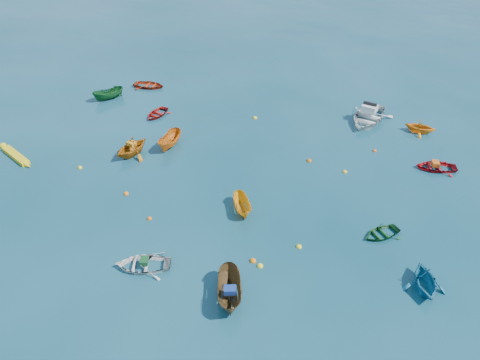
% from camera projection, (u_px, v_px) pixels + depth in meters
% --- Properties ---
extents(ground, '(160.00, 160.00, 0.00)m').
position_uv_depth(ground, '(202.00, 226.00, 28.98)').
color(ground, '#093544').
rests_on(ground, ground).
extents(dinghy_white_near, '(3.78, 3.44, 0.64)m').
position_uv_depth(dinghy_white_near, '(143.00, 267.00, 26.14)').
color(dinghy_white_near, silver).
rests_on(dinghy_white_near, ground).
extents(sampan_brown_mid, '(2.82, 3.56, 1.31)m').
position_uv_depth(sampan_brown_mid, '(230.00, 298.00, 24.30)').
color(sampan_brown_mid, brown).
rests_on(sampan_brown_mid, ground).
extents(dinghy_orange_w, '(2.93, 3.30, 1.60)m').
position_uv_depth(dinghy_orange_w, '(133.00, 155.00, 35.81)').
color(dinghy_orange_w, '#BA6611').
rests_on(dinghy_orange_w, ground).
extents(sampan_yellow_mid, '(2.45, 2.65, 1.02)m').
position_uv_depth(sampan_yellow_mid, '(242.00, 211.00, 30.21)').
color(sampan_yellow_mid, '#F7A516').
rests_on(sampan_yellow_mid, ground).
extents(dinghy_green_e, '(2.80, 2.96, 0.50)m').
position_uv_depth(dinghy_green_e, '(381.00, 235.00, 28.29)').
color(dinghy_green_e, '#114B1B').
rests_on(dinghy_green_e, ground).
extents(dinghy_cyan_se, '(3.16, 3.34, 1.39)m').
position_uv_depth(dinghy_cyan_se, '(423.00, 288.00, 24.88)').
color(dinghy_cyan_se, '#176A8F').
rests_on(dinghy_cyan_se, ground).
extents(dinghy_red_nw, '(3.51, 2.86, 0.64)m').
position_uv_depth(dinghy_red_nw, '(149.00, 87.00, 46.03)').
color(dinghy_red_nw, '#A9290E').
rests_on(dinghy_red_nw, ground).
extents(sampan_orange_n, '(1.64, 3.21, 1.18)m').
position_uv_depth(sampan_orange_n, '(171.00, 147.00, 36.79)').
color(sampan_orange_n, orange).
rests_on(sampan_orange_n, ground).
extents(dinghy_red_ne, '(3.42, 2.95, 0.60)m').
position_uv_depth(dinghy_red_ne, '(435.00, 169.00, 34.21)').
color(dinghy_red_ne, '#A90E14').
rests_on(dinghy_red_ne, ground).
extents(dinghy_red_far, '(2.02, 2.73, 0.55)m').
position_uv_depth(dinghy_red_far, '(157.00, 115.00, 41.12)').
color(dinghy_red_far, '#AC140E').
rests_on(dinghy_red_far, ground).
extents(dinghy_orange_far, '(2.56, 2.25, 1.27)m').
position_uv_depth(dinghy_orange_far, '(419.00, 132.00, 38.65)').
color(dinghy_orange_far, orange).
rests_on(dinghy_orange_far, ground).
extents(sampan_green_far, '(2.32, 3.16, 1.15)m').
position_uv_depth(sampan_green_far, '(109.00, 99.00, 43.80)').
color(sampan_green_far, '#135520').
rests_on(sampan_green_far, ground).
extents(kayak_yellow, '(4.09, 1.62, 0.41)m').
position_uv_depth(kayak_yellow, '(16.00, 157.00, 35.48)').
color(kayak_yellow, yellow).
rests_on(kayak_yellow, ground).
extents(motorboat_white, '(3.78, 5.15, 1.64)m').
position_uv_depth(motorboat_white, '(367.00, 121.00, 40.30)').
color(motorboat_white, silver).
rests_on(motorboat_white, ground).
extents(tarp_green_a, '(0.65, 0.70, 0.27)m').
position_uv_depth(tarp_green_a, '(144.00, 261.00, 25.88)').
color(tarp_green_a, '#124922').
rests_on(tarp_green_a, dinghy_white_near).
extents(tarp_blue_a, '(0.78, 0.73, 0.31)m').
position_uv_depth(tarp_blue_a, '(230.00, 290.00, 23.71)').
color(tarp_blue_a, navy).
rests_on(tarp_blue_a, sampan_brown_mid).
extents(tarp_orange_a, '(0.67, 0.54, 0.30)m').
position_uv_depth(tarp_orange_a, '(131.00, 144.00, 35.29)').
color(tarp_orange_a, orange).
rests_on(tarp_orange_a, dinghy_orange_w).
extents(tarp_orange_b, '(0.69, 0.78, 0.31)m').
position_uv_depth(tarp_orange_b, '(435.00, 164.00, 33.96)').
color(tarp_orange_b, '#D35A15').
rests_on(tarp_orange_b, dinghy_red_ne).
extents(buoy_or_a, '(0.31, 0.31, 0.31)m').
position_uv_depth(buoy_or_a, '(149.00, 219.00, 29.55)').
color(buoy_or_a, '#FA610D').
rests_on(buoy_or_a, ground).
extents(buoy_ye_a, '(0.35, 0.35, 0.35)m').
position_uv_depth(buoy_ye_a, '(260.00, 266.00, 26.17)').
color(buoy_ye_a, yellow).
rests_on(buoy_ye_a, ground).
extents(buoy_or_b, '(0.37, 0.37, 0.37)m').
position_uv_depth(buoy_or_b, '(253.00, 261.00, 26.50)').
color(buoy_or_b, orange).
rests_on(buoy_or_b, ground).
extents(buoy_ye_b, '(0.34, 0.34, 0.34)m').
position_uv_depth(buoy_ye_b, '(80.00, 168.00, 34.30)').
color(buoy_ye_b, yellow).
rests_on(buoy_ye_b, ground).
extents(buoy_or_c, '(0.35, 0.35, 0.35)m').
position_uv_depth(buoy_or_c, '(126.00, 194.00, 31.70)').
color(buoy_or_c, orange).
rests_on(buoy_or_c, ground).
extents(buoy_ye_c, '(0.35, 0.35, 0.35)m').
position_uv_depth(buoy_ye_c, '(299.00, 247.00, 27.45)').
color(buoy_ye_c, yellow).
rests_on(buoy_ye_c, ground).
extents(buoy_or_d, '(0.37, 0.37, 0.37)m').
position_uv_depth(buoy_or_d, '(309.00, 161.00, 35.06)').
color(buoy_or_d, '#D8640B').
rests_on(buoy_or_d, ground).
extents(buoy_ye_d, '(0.38, 0.38, 0.38)m').
position_uv_depth(buoy_ye_d, '(255.00, 118.00, 40.69)').
color(buoy_ye_d, yellow).
rests_on(buoy_ye_d, ground).
extents(buoy_or_e, '(0.31, 0.31, 0.31)m').
position_uv_depth(buoy_or_e, '(375.00, 151.00, 36.22)').
color(buoy_or_e, '#F05D0D').
rests_on(buoy_or_e, ground).
extents(buoy_ye_e, '(0.35, 0.35, 0.35)m').
position_uv_depth(buoy_ye_e, '(345.00, 172.00, 33.85)').
color(buoy_ye_e, yellow).
rests_on(buoy_ye_e, ground).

